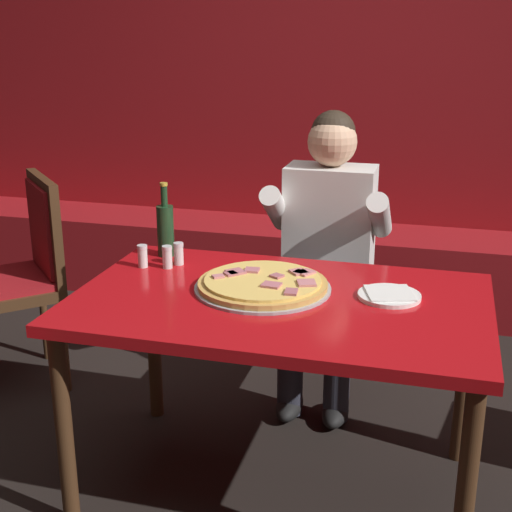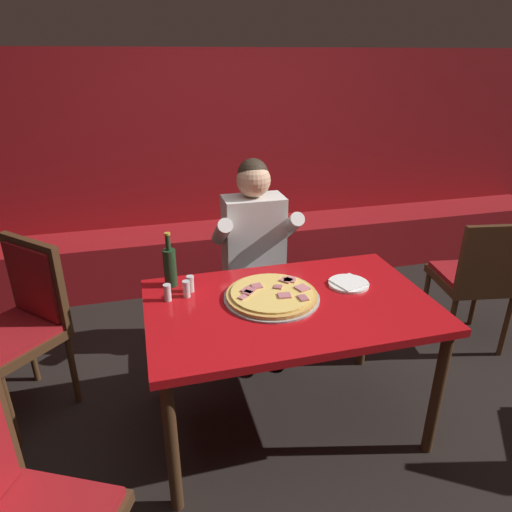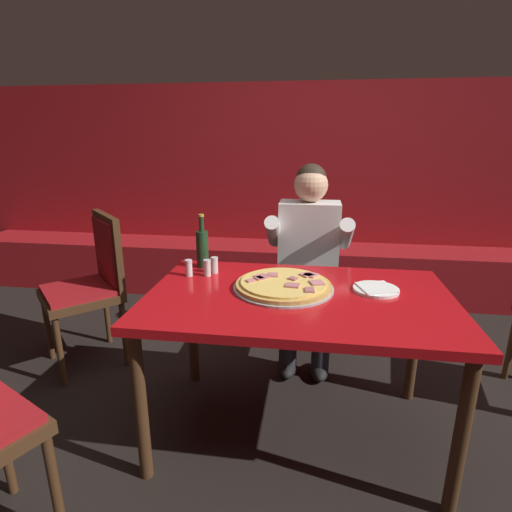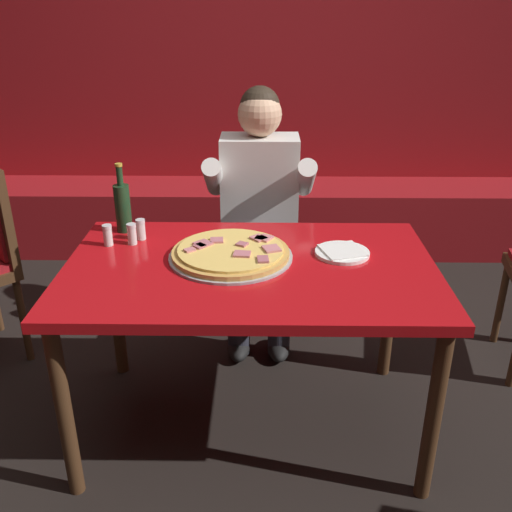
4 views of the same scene
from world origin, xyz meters
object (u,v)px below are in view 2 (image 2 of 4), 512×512
(shaker_oregano, at_px, (186,290))
(shaker_parmesan, at_px, (190,285))
(plate_white_paper, at_px, (349,283))
(shaker_black_pepper, at_px, (168,293))
(beer_bottle, at_px, (170,266))
(main_dining_table, at_px, (290,316))
(dining_chair_near_left, at_px, (479,274))
(pizza, at_px, (272,295))
(diner_seated_blue_shirt, at_px, (257,252))
(dining_chair_by_booth, at_px, (22,317))

(shaker_oregano, relative_size, shaker_parmesan, 1.00)
(plate_white_paper, xyz_separation_m, shaker_black_pepper, (-0.92, 0.08, 0.03))
(beer_bottle, relative_size, shaker_black_pepper, 3.40)
(main_dining_table, bearing_deg, shaker_black_pepper, 163.30)
(plate_white_paper, xyz_separation_m, dining_chair_near_left, (1.05, 0.26, -0.20))
(beer_bottle, bearing_deg, pizza, -29.86)
(plate_white_paper, xyz_separation_m, shaker_parmesan, (-0.80, 0.14, 0.03))
(dining_chair_near_left, bearing_deg, diner_seated_blue_shirt, 165.03)
(beer_bottle, relative_size, shaker_parmesan, 3.40)
(beer_bottle, bearing_deg, dining_chair_by_booth, 166.57)
(pizza, bearing_deg, dining_chair_by_booth, 160.03)
(plate_white_paper, relative_size, shaker_oregano, 2.44)
(beer_bottle, distance_m, dining_chair_near_left, 1.97)
(pizza, relative_size, shaker_black_pepper, 5.48)
(beer_bottle, xyz_separation_m, diner_seated_blue_shirt, (0.57, 0.40, -0.15))
(dining_chair_near_left, bearing_deg, shaker_black_pepper, -174.59)
(beer_bottle, relative_size, dining_chair_near_left, 0.31)
(main_dining_table, bearing_deg, pizza, 140.85)
(shaker_parmesan, relative_size, diner_seated_blue_shirt, 0.07)
(dining_chair_near_left, distance_m, dining_chair_by_booth, 2.73)
(pizza, height_order, dining_chair_by_booth, dining_chair_by_booth)
(pizza, height_order, shaker_parmesan, shaker_parmesan)
(pizza, height_order, beer_bottle, beer_bottle)
(shaker_black_pepper, bearing_deg, diner_seated_blue_shirt, 42.91)
(pizza, xyz_separation_m, beer_bottle, (-0.46, 0.27, 0.09))
(pizza, relative_size, dining_chair_near_left, 0.51)
(shaker_oregano, xyz_separation_m, shaker_black_pepper, (-0.09, -0.01, 0.00))
(dining_chair_near_left, bearing_deg, shaker_parmesan, -176.19)
(shaker_oregano, distance_m, dining_chair_by_booth, 0.94)
(main_dining_table, relative_size, dining_chair_near_left, 1.48)
(pizza, bearing_deg, beer_bottle, 150.14)
(plate_white_paper, height_order, shaker_oregano, shaker_oregano)
(plate_white_paper, distance_m, diner_seated_blue_shirt, 0.71)
(main_dining_table, distance_m, shaker_parmesan, 0.52)
(shaker_oregano, bearing_deg, diner_seated_blue_shirt, 47.03)
(dining_chair_by_booth, bearing_deg, main_dining_table, -21.24)
(pizza, relative_size, beer_bottle, 1.61)
(main_dining_table, bearing_deg, shaker_oregano, 158.76)
(dining_chair_by_booth, bearing_deg, shaker_black_pepper, -24.48)
(main_dining_table, relative_size, shaker_oregano, 16.03)
(beer_bottle, height_order, dining_chair_near_left, beer_bottle)
(pizza, xyz_separation_m, dining_chair_by_booth, (-1.25, 0.45, -0.20))
(beer_bottle, height_order, shaker_parmesan, beer_bottle)
(shaker_oregano, distance_m, shaker_black_pepper, 0.09)
(main_dining_table, distance_m, pizza, 0.14)
(shaker_black_pepper, bearing_deg, plate_white_paper, -4.72)
(pizza, distance_m, dining_chair_near_left, 1.53)
(main_dining_table, distance_m, shaker_black_pepper, 0.61)
(pizza, distance_m, diner_seated_blue_shirt, 0.68)
(plate_white_paper, relative_size, shaker_black_pepper, 2.44)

